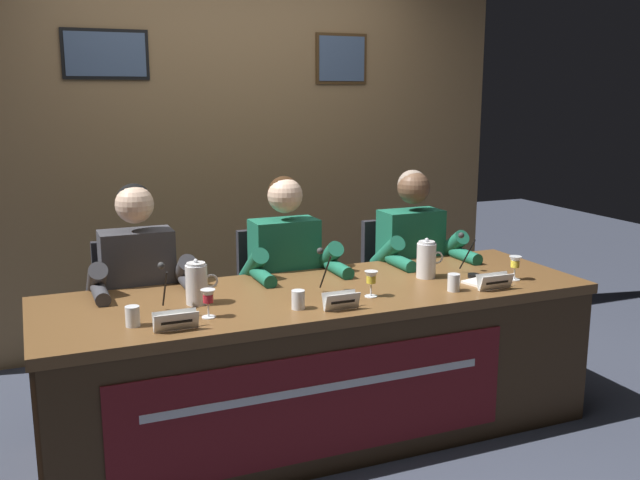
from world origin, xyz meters
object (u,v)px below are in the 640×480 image
(water_cup_left, at_px, (133,317))
(document_stack_right, at_px, (486,282))
(conference_table, at_px, (328,343))
(microphone_left, at_px, (166,298))
(juice_glass_left, at_px, (208,298))
(nameplate_left, at_px, (176,321))
(nameplate_center, at_px, (341,301))
(nameplate_right, at_px, (495,282))
(panelist_center, at_px, (290,273))
(chair_left, at_px, (138,329))
(water_pitcher_right_side, at_px, (426,260))
(microphone_right, at_px, (469,262))
(juice_glass_center, at_px, (371,279))
(water_pitcher_left_side, at_px, (197,283))
(microphone_center, at_px, (327,281))
(juice_glass_right, at_px, (515,264))
(panelist_right, at_px, (417,260))
(panelist_left, at_px, (141,288))
(water_cup_right, at_px, (454,283))
(water_cup_center, at_px, (298,301))
(chair_right, at_px, (399,296))

(water_cup_left, distance_m, document_stack_right, 1.75)
(conference_table, bearing_deg, microphone_left, 179.32)
(juice_glass_left, xyz_separation_m, water_cup_left, (-0.32, 0.01, -0.05))
(document_stack_right, bearing_deg, microphone_left, 176.40)
(nameplate_left, relative_size, nameplate_center, 1.11)
(conference_table, distance_m, nameplate_right, 0.87)
(microphone_left, bearing_deg, panelist_center, 34.27)
(chair_left, distance_m, water_pitcher_right_side, 1.57)
(nameplate_center, height_order, microphone_right, microphone_right)
(juice_glass_center, distance_m, microphone_right, 0.67)
(chair_left, bearing_deg, water_pitcher_left_side, -72.46)
(microphone_center, height_order, juice_glass_right, microphone_center)
(nameplate_left, bearing_deg, panelist_right, 25.33)
(nameplate_left, xyz_separation_m, nameplate_center, (0.73, -0.01, -0.00))
(conference_table, bearing_deg, panelist_right, 33.55)
(microphone_left, bearing_deg, panelist_left, 93.29)
(microphone_center, height_order, document_stack_right, microphone_center)
(microphone_left, bearing_deg, water_cup_right, -6.85)
(chair_left, distance_m, juice_glass_center, 1.32)
(water_cup_left, height_order, document_stack_right, water_cup_left)
(water_cup_right, bearing_deg, water_cup_center, 178.39)
(microphone_center, distance_m, nameplate_right, 0.83)
(juice_glass_right, bearing_deg, nameplate_center, -173.54)
(nameplate_right, xyz_separation_m, water_cup_right, (-0.20, 0.06, -0.00))
(water_pitcher_left_side, xyz_separation_m, document_stack_right, (1.43, -0.21, -0.09))
(juice_glass_left, height_order, panelist_right, panelist_right)
(water_cup_right, bearing_deg, microphone_center, 164.79)
(juice_glass_left, relative_size, nameplate_right, 0.68)
(nameplate_left, xyz_separation_m, microphone_right, (1.60, 0.27, 0.03))
(panelist_left, distance_m, nameplate_right, 1.75)
(panelist_center, bearing_deg, water_pitcher_left_side, -145.95)
(juice_glass_left, relative_size, water_cup_right, 1.46)
(juice_glass_center, relative_size, water_pitcher_left_side, 0.59)
(microphone_left, xyz_separation_m, juice_glass_center, (0.94, -0.09, 0.01))
(water_cup_center, bearing_deg, water_pitcher_right_side, 17.27)
(nameplate_left, xyz_separation_m, water_cup_center, (0.56, 0.08, -0.00))
(panelist_right, bearing_deg, document_stack_right, -86.66)
(microphone_left, bearing_deg, microphone_center, -0.01)
(water_cup_left, xyz_separation_m, water_pitcher_right_side, (1.52, 0.21, 0.06))
(panelist_left, height_order, water_cup_left, panelist_left)
(panelist_center, distance_m, nameplate_right, 1.08)
(panelist_left, distance_m, water_pitcher_right_side, 1.46)
(juice_glass_center, bearing_deg, juice_glass_right, -0.91)
(microphone_left, bearing_deg, water_cup_center, -14.15)
(water_cup_center, distance_m, water_cup_right, 0.80)
(nameplate_left, bearing_deg, microphone_left, 88.88)
(juice_glass_center, relative_size, chair_right, 0.14)
(microphone_center, height_order, nameplate_right, microphone_center)
(conference_table, distance_m, chair_left, 1.07)
(document_stack_right, bearing_deg, microphone_center, 173.16)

